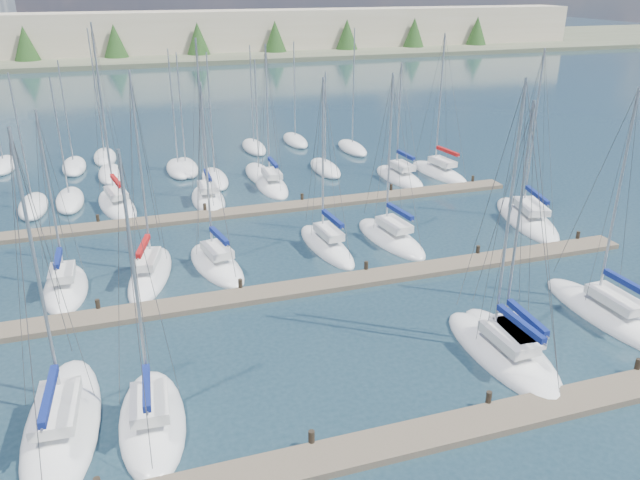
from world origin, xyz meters
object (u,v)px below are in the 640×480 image
object	(u,v)px
sailboat_f	(606,314)
sailboat_k	(327,246)
sailboat_c	(152,421)
sailboat_d	(501,354)
sailboat_b	(62,424)
sailboat_e	(510,348)
sailboat_m	(527,219)
sailboat_n	(117,205)
sailboat_o	(208,199)
sailboat_h	(66,288)
sailboat_q	(399,177)
sailboat_p	(271,185)
sailboat_r	(439,173)
sailboat_j	(216,265)
sailboat_l	(391,238)
sailboat_i	(150,274)

from	to	relation	value
sailboat_f	sailboat_k	world-z (taller)	sailboat_f
sailboat_c	sailboat_d	bearing A→B (deg)	2.45
sailboat_b	sailboat_e	world-z (taller)	sailboat_b
sailboat_f	sailboat_m	xyz separation A→B (m)	(4.67, 13.88, -0.01)
sailboat_n	sailboat_o	xyz separation A→B (m)	(7.27, -0.83, -0.01)
sailboat_f	sailboat_o	world-z (taller)	sailboat_o
sailboat_n	sailboat_h	xyz separation A→B (m)	(-3.31, -14.39, -0.02)
sailboat_b	sailboat_f	world-z (taller)	sailboat_b
sailboat_e	sailboat_o	world-z (taller)	sailboat_o
sailboat_f	sailboat_q	distance (m)	26.78
sailboat_f	sailboat_e	size ratio (longest dim) A/B	1.00
sailboat_q	sailboat_p	size ratio (longest dim) A/B	0.86
sailboat_m	sailboat_o	size ratio (longest dim) A/B	0.98
sailboat_f	sailboat_r	xyz separation A→B (m)	(4.15, 26.89, 0.01)
sailboat_j	sailboat_h	distance (m)	9.10
sailboat_r	sailboat_j	size ratio (longest dim) A/B	1.09
sailboat_m	sailboat_j	bearing A→B (deg)	-164.74
sailboat_l	sailboat_m	bearing A→B (deg)	-5.71
sailboat_j	sailboat_p	bearing A→B (deg)	53.38
sailboat_j	sailboat_k	size ratio (longest dim) A/B	1.01
sailboat_l	sailboat_b	bearing A→B (deg)	-153.28
sailboat_k	sailboat_o	bearing A→B (deg)	112.07
sailboat_n	sailboat_j	world-z (taller)	sailboat_n
sailboat_d	sailboat_r	bearing A→B (deg)	65.66
sailboat_e	sailboat_j	distance (m)	18.87
sailboat_j	sailboat_q	bearing A→B (deg)	25.00
sailboat_e	sailboat_r	bearing A→B (deg)	71.37
sailboat_r	sailboat_k	distance (m)	20.49
sailboat_n	sailboat_o	distance (m)	7.32
sailboat_b	sailboat_k	xyz separation A→B (m)	(16.38, 14.17, 0.02)
sailboat_f	sailboat_d	bearing A→B (deg)	-170.14
sailboat_d	sailboat_o	size ratio (longest dim) A/B	1.03
sailboat_q	sailboat_o	world-z (taller)	sailboat_o
sailboat_f	sailboat_p	distance (m)	30.55
sailboat_e	sailboat_k	distance (m)	15.70
sailboat_q	sailboat_j	bearing A→B (deg)	-148.28
sailboat_j	sailboat_m	bearing A→B (deg)	-8.50
sailboat_k	sailboat_d	distance (m)	15.82
sailboat_c	sailboat_m	size ratio (longest dim) A/B	0.92
sailboat_r	sailboat_m	size ratio (longest dim) A/B	1.01
sailboat_r	sailboat_f	bearing A→B (deg)	-106.33
sailboat_b	sailboat_d	distance (m)	20.26
sailboat_r	sailboat_e	distance (m)	30.29
sailboat_n	sailboat_c	world-z (taller)	sailboat_n
sailboat_b	sailboat_i	bearing A→B (deg)	75.16
sailboat_j	sailboat_b	bearing A→B (deg)	-133.15
sailboat_c	sailboat_k	world-z (taller)	sailboat_c
sailboat_o	sailboat_f	bearing A→B (deg)	-54.52
sailboat_k	sailboat_p	xyz separation A→B (m)	(-0.30, 14.40, -0.01)
sailboat_e	sailboat_o	xyz separation A→B (m)	(-10.79, 27.40, 0.01)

